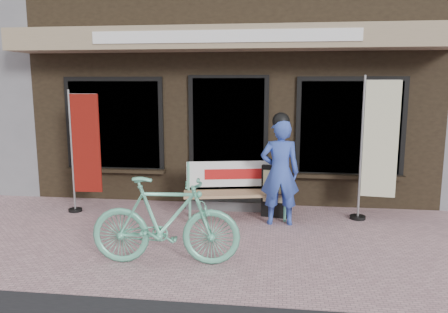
# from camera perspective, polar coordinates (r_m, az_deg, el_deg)

# --- Properties ---
(ground) EXTENTS (70.00, 70.00, 0.00)m
(ground) POSITION_cam_1_polar(r_m,az_deg,el_deg) (5.77, -1.79, -11.50)
(ground) COLOR #BD9095
(ground) RESTS_ON ground
(storefront) EXTENTS (7.00, 6.77, 6.00)m
(storefront) POSITION_cam_1_polar(r_m,az_deg,el_deg) (10.35, 2.57, 14.73)
(storefront) COLOR black
(storefront) RESTS_ON ground
(bench) EXTENTS (1.66, 0.72, 0.87)m
(bench) POSITION_cam_1_polar(r_m,az_deg,el_deg) (6.75, 1.58, -3.78)
(bench) COLOR #61BE9A
(bench) RESTS_ON ground
(person) EXTENTS (0.60, 0.42, 1.66)m
(person) POSITION_cam_1_polar(r_m,az_deg,el_deg) (6.43, 7.31, -1.78)
(person) COLOR #324CAD
(person) RESTS_ON ground
(bicycle) EXTENTS (1.74, 0.60, 1.03)m
(bicycle) POSITION_cam_1_polar(r_m,az_deg,el_deg) (5.09, -7.64, -8.36)
(bicycle) COLOR #61BE9A
(bicycle) RESTS_ON ground
(nobori_red) EXTENTS (0.58, 0.23, 1.97)m
(nobori_red) POSITION_cam_1_polar(r_m,az_deg,el_deg) (7.29, -17.83, 0.81)
(nobori_red) COLOR gray
(nobori_red) RESTS_ON ground
(nobori_cream) EXTENTS (0.65, 0.26, 2.19)m
(nobori_cream) POSITION_cam_1_polar(r_m,az_deg,el_deg) (6.88, 19.34, 1.17)
(nobori_cream) COLOR gray
(nobori_cream) RESTS_ON ground
(menu_stand) EXTENTS (0.42, 0.17, 0.82)m
(menu_stand) POSITION_cam_1_polar(r_m,az_deg,el_deg) (6.81, 6.63, -4.50)
(menu_stand) COLOR black
(menu_stand) RESTS_ON ground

